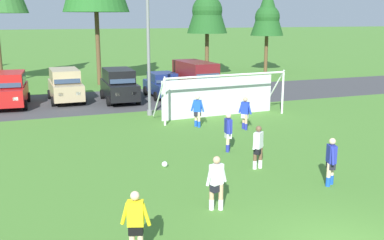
{
  "coord_description": "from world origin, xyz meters",
  "views": [
    {
      "loc": [
        -6.82,
        -7.88,
        5.53
      ],
      "look_at": [
        -0.15,
        10.21,
        1.1
      ],
      "focal_mm": 41.98,
      "sensor_mm": 36.0,
      "label": 1
    }
  ],
  "objects": [
    {
      "name": "parked_car_slot_center_left",
      "position": [
        -1.12,
        21.65,
        1.11
      ],
      "size": [
        2.21,
        4.64,
        2.16
      ],
      "color": "black",
      "rests_on": "ground"
    },
    {
      "name": "parked_car_slot_left",
      "position": [
        -4.49,
        22.86,
        1.11
      ],
      "size": [
        2.22,
        4.64,
        2.16
      ],
      "color": "tan",
      "rests_on": "ground"
    },
    {
      "name": "soccer_goal",
      "position": [
        3.35,
        15.02,
        1.29
      ],
      "size": [
        7.53,
        2.41,
        2.57
      ],
      "color": "white",
      "rests_on": "ground"
    },
    {
      "name": "tree_mid_right",
      "position": [
        8.97,
        30.96,
        6.74
      ],
      "size": [
        3.68,
        3.68,
        9.81
      ],
      "color": "brown",
      "rests_on": "ground"
    },
    {
      "name": "tree_right_edge",
      "position": [
        16.4,
        33.07,
        6.09
      ],
      "size": [
        3.33,
        3.33,
        8.87
      ],
      "color": "brown",
      "rests_on": "ground"
    },
    {
      "name": "parking_lot_strip",
      "position": [
        0.0,
        22.09,
        0.0
      ],
      "size": [
        52.0,
        8.4,
        0.01
      ],
      "primitive_type": "cube",
      "color": "#3D3D3F",
      "rests_on": "ground"
    },
    {
      "name": "player_striker_near",
      "position": [
        -1.91,
        3.39,
        0.82
      ],
      "size": [
        0.74,
        0.36,
        1.64
      ],
      "color": "tan",
      "rests_on": "ground"
    },
    {
      "name": "parked_car_slot_center_right",
      "position": [
        4.19,
        21.19,
        1.34
      ],
      "size": [
        2.44,
        4.92,
        2.52
      ],
      "color": "maroon",
      "rests_on": "ground"
    },
    {
      "name": "soccer_ball",
      "position": [
        -2.22,
        7.59,
        0.11
      ],
      "size": [
        0.22,
        0.22,
        0.22
      ],
      "color": "white",
      "rests_on": "ground"
    },
    {
      "name": "player_midfield_center",
      "position": [
        1.0,
        6.24,
        0.82
      ],
      "size": [
        0.67,
        0.47,
        1.64
      ],
      "color": "brown",
      "rests_on": "ground"
    },
    {
      "name": "parked_car_slot_far_left",
      "position": [
        -7.92,
        22.25,
        1.11
      ],
      "size": [
        2.39,
        4.73,
        2.16
      ],
      "color": "red",
      "rests_on": "ground"
    },
    {
      "name": "referee",
      "position": [
        -4.72,
        1.61,
        0.82
      ],
      "size": [
        0.69,
        0.4,
        1.64
      ],
      "color": "beige",
      "rests_on": "ground"
    },
    {
      "name": "player_winger_right",
      "position": [
        1.22,
        13.12,
        0.82
      ],
      "size": [
        0.62,
        0.54,
        1.64
      ],
      "color": "beige",
      "rests_on": "ground"
    },
    {
      "name": "parked_car_slot_center",
      "position": [
        2.1,
        22.23,
        0.88
      ],
      "size": [
        2.1,
        4.23,
        1.72
      ],
      "color": "navy",
      "rests_on": "ground"
    },
    {
      "name": "player_defender_far",
      "position": [
        3.27,
        11.81,
        0.82
      ],
      "size": [
        0.51,
        0.65,
        1.64
      ],
      "color": "tan",
      "rests_on": "ground"
    },
    {
      "name": "ground_plane",
      "position": [
        0.0,
        15.0,
        0.0
      ],
      "size": [
        400.0,
        400.0,
        0.0
      ],
      "primitive_type": "plane",
      "color": "#477A2D"
    },
    {
      "name": "street_lamp",
      "position": [
        -0.17,
        16.74,
        4.0
      ],
      "size": [
        2.0,
        0.32,
        7.72
      ],
      "color": "slate",
      "rests_on": "ground"
    },
    {
      "name": "player_trailing_back",
      "position": [
        2.46,
        3.89,
        0.82
      ],
      "size": [
        0.38,
        0.7,
        1.64
      ],
      "color": "beige",
      "rests_on": "ground"
    },
    {
      "name": "player_winger_left",
      "position": [
        0.89,
        8.64,
        0.82
      ],
      "size": [
        0.29,
        0.72,
        1.64
      ],
      "color": "beige",
      "rests_on": "ground"
    }
  ]
}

